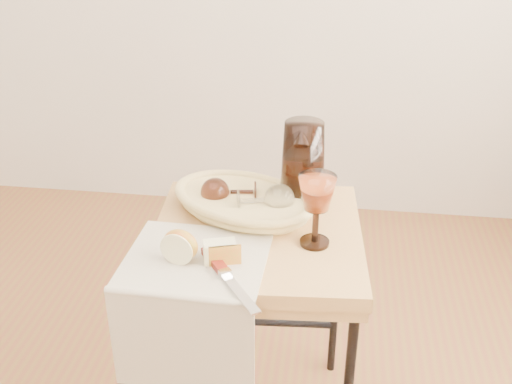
% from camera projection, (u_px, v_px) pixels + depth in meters
% --- Properties ---
extents(side_table, '(0.55, 0.55, 0.66)m').
position_uv_depth(side_table, '(257.00, 334.00, 1.67)').
color(side_table, olive).
rests_on(side_table, floor).
extents(tea_towel, '(0.33, 0.30, 0.01)m').
position_uv_depth(tea_towel, '(196.00, 259.00, 1.40)').
color(tea_towel, beige).
rests_on(tea_towel, side_table).
extents(bread_basket, '(0.41, 0.35, 0.05)m').
position_uv_depth(bread_basket, '(243.00, 203.00, 1.59)').
color(bread_basket, tan).
rests_on(bread_basket, side_table).
extents(goblet_lying_a, '(0.13, 0.09, 0.08)m').
position_uv_depth(goblet_lying_a, '(232.00, 192.00, 1.60)').
color(goblet_lying_a, '#53281D').
rests_on(goblet_lying_a, bread_basket).
extents(goblet_lying_b, '(0.14, 0.11, 0.08)m').
position_uv_depth(goblet_lying_b, '(262.00, 200.00, 1.55)').
color(goblet_lying_b, white).
rests_on(goblet_lying_b, bread_basket).
extents(pitcher, '(0.18, 0.25, 0.27)m').
position_uv_depth(pitcher, '(303.00, 165.00, 1.59)').
color(pitcher, black).
rests_on(pitcher, side_table).
extents(wine_goblet, '(0.10, 0.10, 0.18)m').
position_uv_depth(wine_goblet, '(316.00, 211.00, 1.43)').
color(wine_goblet, white).
rests_on(wine_goblet, side_table).
extents(apple_half, '(0.09, 0.06, 0.08)m').
position_uv_depth(apple_half, '(181.00, 245.00, 1.38)').
color(apple_half, red).
rests_on(apple_half, tea_towel).
extents(apple_wedge, '(0.08, 0.06, 0.05)m').
position_uv_depth(apple_wedge, '(220.00, 251.00, 1.38)').
color(apple_wedge, '#FFF5B5').
rests_on(apple_wedge, tea_towel).
extents(table_knife, '(0.17, 0.22, 0.02)m').
position_uv_depth(table_knife, '(227.00, 275.00, 1.33)').
color(table_knife, silver).
rests_on(table_knife, tea_towel).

